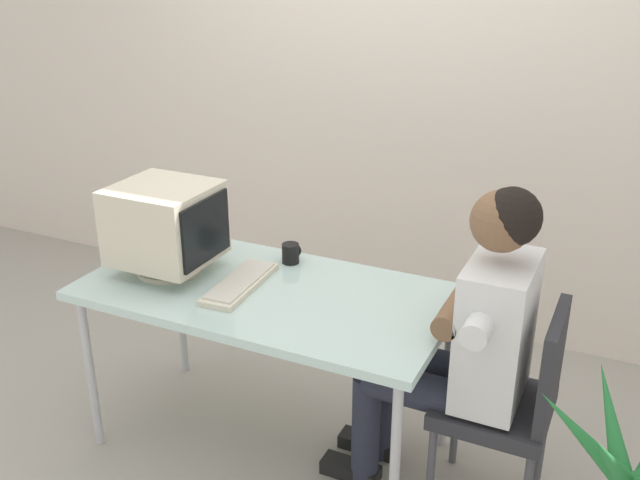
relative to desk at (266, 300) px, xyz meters
The scene contains 8 objects.
ground_plane 0.69m from the desk, ahead, with size 12.00×12.00×0.00m, color #9E998E.
wall_back 1.64m from the desk, 77.91° to the left, with size 8.00×0.10×3.00m, color beige.
desk is the anchor object (origin of this frame).
crt_monitor 0.51m from the desk, behind, with size 0.39×0.37×0.37m.
keyboard 0.12m from the desk, 163.99° to the right, with size 0.16×0.43×0.03m.
office_chair 1.00m from the desk, ahead, with size 0.40×0.40×0.86m.
person_seated 0.78m from the desk, ahead, with size 0.73×0.57×1.28m.
desk_mug 0.28m from the desk, 95.76° to the left, with size 0.07×0.08×0.08m.
Camera 1 is at (1.27, -2.18, 2.00)m, focal length 40.04 mm.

